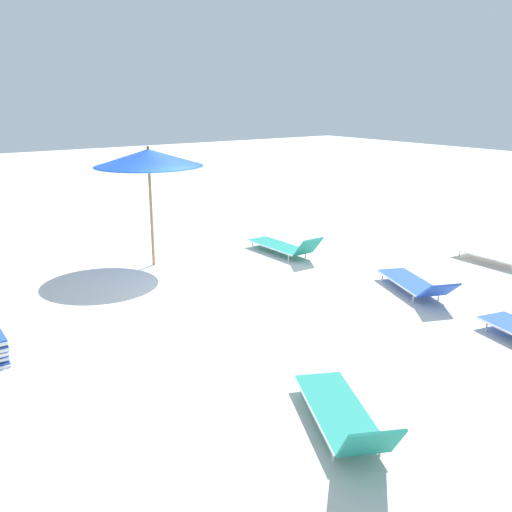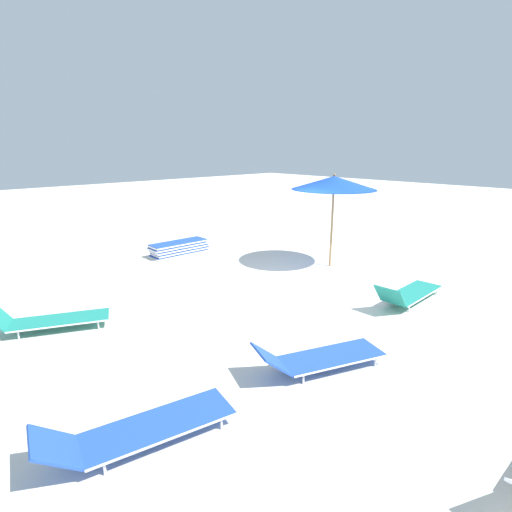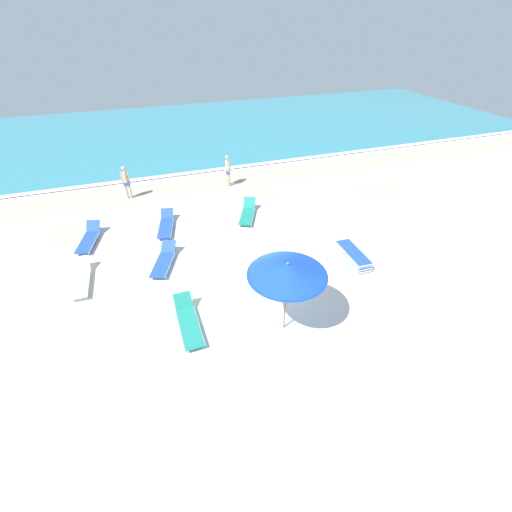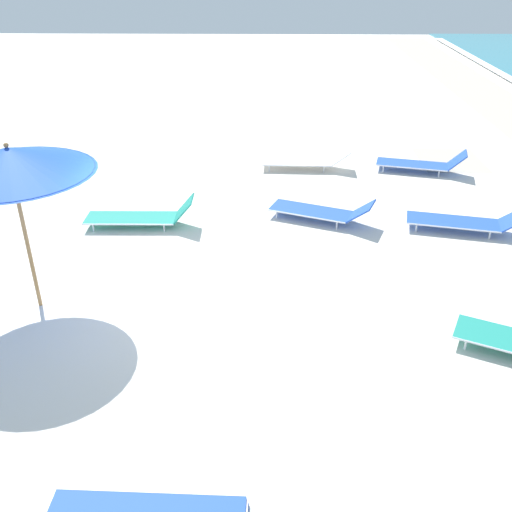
{
  "view_description": "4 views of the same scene",
  "coord_description": "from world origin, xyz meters",
  "px_view_note": "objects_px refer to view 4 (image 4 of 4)",
  "views": [
    {
      "loc": [
        5.54,
        8.86,
        3.65
      ],
      "look_at": [
        -0.38,
        0.52,
        0.72
      ],
      "focal_mm": 40.0,
      "sensor_mm": 36.0,
      "label": 1
    },
    {
      "loc": [
        -6.07,
        6.77,
        3.32
      ],
      "look_at": [
        0.39,
        0.64,
        0.85
      ],
      "focal_mm": 28.0,
      "sensor_mm": 36.0,
      "label": 2
    },
    {
      "loc": [
        -2.89,
        -9.08,
        8.25
      ],
      "look_at": [
        0.48,
        0.61,
        0.82
      ],
      "focal_mm": 24.0,
      "sensor_mm": 36.0,
      "label": 3
    },
    {
      "loc": [
        7.73,
        1.23,
        4.93
      ],
      "look_at": [
        0.23,
        1.07,
        0.81
      ],
      "focal_mm": 40.0,
      "sensor_mm": 36.0,
      "label": 4
    }
  ],
  "objects_px": {
    "sun_lounger_beside_umbrella": "(306,161)",
    "sun_lounger_near_water_left": "(465,221)",
    "sun_lounger_near_water_right": "(421,163)",
    "sun_lounger_mid_beach_solo": "(321,211)",
    "sun_lounger_under_umbrella": "(142,216)",
    "beach_umbrella": "(9,161)"
  },
  "relations": [
    {
      "from": "sun_lounger_under_umbrella",
      "to": "sun_lounger_near_water_left",
      "type": "distance_m",
      "value": 6.32
    },
    {
      "from": "sun_lounger_under_umbrella",
      "to": "sun_lounger_mid_beach_solo",
      "type": "xyz_separation_m",
      "value": [
        -0.34,
        3.56,
        -0.01
      ]
    },
    {
      "from": "sun_lounger_beside_umbrella",
      "to": "sun_lounger_mid_beach_solo",
      "type": "distance_m",
      "value": 3.04
    },
    {
      "from": "beach_umbrella",
      "to": "sun_lounger_near_water_left",
      "type": "distance_m",
      "value": 8.15
    },
    {
      "from": "beach_umbrella",
      "to": "sun_lounger_mid_beach_solo",
      "type": "height_order",
      "value": "beach_umbrella"
    },
    {
      "from": "sun_lounger_near_water_left",
      "to": "sun_lounger_near_water_right",
      "type": "xyz_separation_m",
      "value": [
        -3.3,
        -0.08,
        0.01
      ]
    },
    {
      "from": "beach_umbrella",
      "to": "sun_lounger_under_umbrella",
      "type": "xyz_separation_m",
      "value": [
        -2.85,
        1.04,
        -2.12
      ]
    },
    {
      "from": "sun_lounger_near_water_right",
      "to": "sun_lounger_mid_beach_solo",
      "type": "bearing_deg",
      "value": -29.12
    },
    {
      "from": "sun_lounger_near_water_left",
      "to": "sun_lounger_beside_umbrella",
      "type": "bearing_deg",
      "value": -127.7
    },
    {
      "from": "sun_lounger_beside_umbrella",
      "to": "sun_lounger_near_water_right",
      "type": "bearing_deg",
      "value": 88.3
    },
    {
      "from": "sun_lounger_beside_umbrella",
      "to": "sun_lounger_near_water_right",
      "type": "xyz_separation_m",
      "value": [
        0.16,
        2.82,
        0.01
      ]
    },
    {
      "from": "beach_umbrella",
      "to": "sun_lounger_beside_umbrella",
      "type": "xyz_separation_m",
      "value": [
        -6.22,
        4.46,
        -2.13
      ]
    },
    {
      "from": "sun_lounger_near_water_right",
      "to": "sun_lounger_under_umbrella",
      "type": "bearing_deg",
      "value": -48.98
    },
    {
      "from": "sun_lounger_beside_umbrella",
      "to": "sun_lounger_near_water_right",
      "type": "distance_m",
      "value": 2.82
    },
    {
      "from": "sun_lounger_under_umbrella",
      "to": "sun_lounger_mid_beach_solo",
      "type": "height_order",
      "value": "sun_lounger_under_umbrella"
    },
    {
      "from": "sun_lounger_beside_umbrella",
      "to": "sun_lounger_near_water_left",
      "type": "height_order",
      "value": "sun_lounger_beside_umbrella"
    },
    {
      "from": "sun_lounger_near_water_right",
      "to": "sun_lounger_beside_umbrella",
      "type": "bearing_deg",
      "value": -79.5
    },
    {
      "from": "sun_lounger_under_umbrella",
      "to": "sun_lounger_near_water_left",
      "type": "xyz_separation_m",
      "value": [
        0.08,
        6.32,
        -0.01
      ]
    },
    {
      "from": "beach_umbrella",
      "to": "sun_lounger_beside_umbrella",
      "type": "bearing_deg",
      "value": 144.35
    },
    {
      "from": "sun_lounger_beside_umbrella",
      "to": "sun_lounger_near_water_left",
      "type": "distance_m",
      "value": 4.51
    },
    {
      "from": "beach_umbrella",
      "to": "sun_lounger_mid_beach_solo",
      "type": "relative_size",
      "value": 1.21
    },
    {
      "from": "sun_lounger_beside_umbrella",
      "to": "sun_lounger_near_water_left",
      "type": "xyz_separation_m",
      "value": [
        3.46,
        2.9,
        -0.0
      ]
    }
  ]
}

